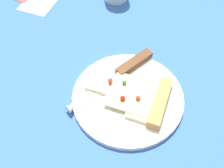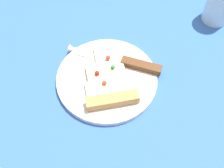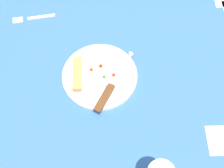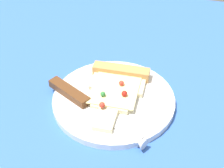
% 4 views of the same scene
% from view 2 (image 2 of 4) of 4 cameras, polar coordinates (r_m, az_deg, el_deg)
% --- Properties ---
extents(ground_plane, '(1.17, 1.17, 0.03)m').
position_cam_2_polar(ground_plane, '(0.78, -4.97, 3.68)').
color(ground_plane, '#3360B7').
rests_on(ground_plane, ground).
extents(plate, '(0.24, 0.24, 0.01)m').
position_cam_2_polar(plate, '(0.72, -0.99, 0.92)').
color(plate, silver).
rests_on(plate, ground_plane).
extents(pizza_slice, '(0.17, 0.12, 0.02)m').
position_cam_2_polar(pizza_slice, '(0.70, -0.61, -0.15)').
color(pizza_slice, beige).
rests_on(pizza_slice, plate).
extents(knife, '(0.13, 0.22, 0.02)m').
position_cam_2_polar(knife, '(0.74, 2.15, 4.32)').
color(knife, silver).
rests_on(knife, plate).
extents(drinking_glass, '(0.07, 0.07, 0.10)m').
position_cam_2_polar(drinking_glass, '(0.88, 19.76, 14.04)').
color(drinking_glass, silver).
rests_on(drinking_glass, ground_plane).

